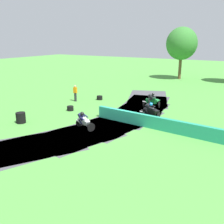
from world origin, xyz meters
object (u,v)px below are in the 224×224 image
tire_stack_mid_a (70,108)px  track_marshal (75,93)px  tire_stack_mid_b (100,98)px  tire_stack_near (21,118)px  motorcycle_trailing_green (152,100)px  motorcycle_chase_black (151,111)px  motorcycle_lead_white (84,121)px

tire_stack_mid_a → track_marshal: bearing=120.8°
tire_stack_mid_b → track_marshal: 2.55m
tire_stack_near → motorcycle_trailing_green: bearing=53.6°
tire_stack_mid_a → motorcycle_chase_black: bearing=12.0°
motorcycle_chase_black → tire_stack_near: 9.92m
motorcycle_chase_black → tire_stack_near: (-7.90, -5.99, -0.23)m
tire_stack_near → tire_stack_mid_a: 4.63m
tire_stack_mid_a → tire_stack_near: bearing=-102.3°
motorcycle_chase_black → tire_stack_mid_a: motorcycle_chase_black is taller
motorcycle_lead_white → tire_stack_mid_b: 8.95m
motorcycle_trailing_green → tire_stack_mid_b: bearing=178.9°
tire_stack_near → tire_stack_mid_b: 9.32m
motorcycle_lead_white → motorcycle_chase_black: bearing=57.9°
motorcycle_chase_black → motorcycle_trailing_green: bearing=110.1°
motorcycle_lead_white → track_marshal: size_ratio=1.03×
motorcycle_lead_white → motorcycle_chase_black: (2.97, 4.73, 0.01)m
tire_stack_mid_b → motorcycle_chase_black: bearing=-25.2°
track_marshal → tire_stack_mid_b: bearing=46.1°
motorcycle_trailing_green → track_marshal: track_marshal is taller
motorcycle_lead_white → motorcycle_trailing_green: motorcycle_trailing_green is taller
motorcycle_chase_black → track_marshal: track_marshal is taller
motorcycle_chase_black → motorcycle_trailing_green: size_ratio=0.99×
motorcycle_chase_black → tire_stack_mid_b: motorcycle_chase_black is taller
motorcycle_lead_white → tire_stack_mid_b: bearing=116.5°
motorcycle_trailing_green → tire_stack_mid_b: 5.82m
tire_stack_near → track_marshal: size_ratio=0.49×
motorcycle_trailing_green → tire_stack_mid_b: motorcycle_trailing_green is taller
motorcycle_lead_white → motorcycle_trailing_green: (1.81, 7.89, 0.03)m
motorcycle_chase_black → tire_stack_mid_a: 7.08m
motorcycle_trailing_green → tire_stack_mid_b: (-5.80, 0.11, -0.46)m
motorcycle_trailing_green → motorcycle_chase_black: bearing=-69.9°
motorcycle_chase_black → motorcycle_trailing_green: motorcycle_trailing_green is taller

